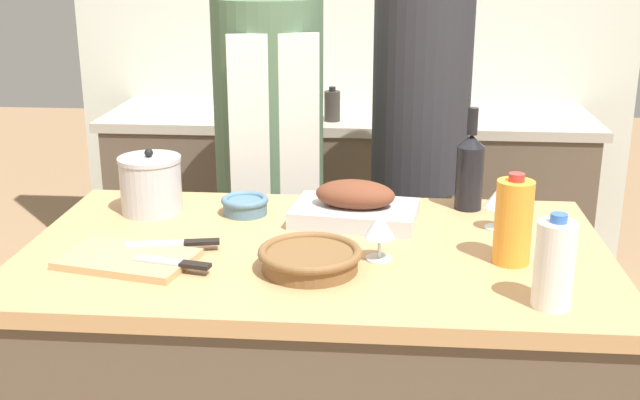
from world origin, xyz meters
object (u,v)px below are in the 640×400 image
object	(u,v)px
wine_glass_left	(380,227)
person_cook_aproned	(270,157)
condiment_bottle_tall	(421,106)
condiment_bottle_short	(332,106)
cutting_board	(128,259)
wine_glass_right	(499,198)
milk_jug	(554,264)
knife_paring	(175,263)
juice_jug	(513,222)
wicker_basket	(309,258)
person_cook_guest	(419,151)
roasting_pan	(355,206)
stock_pot	(151,184)
wine_bottle_green	(470,170)
knife_chef	(176,243)
mixing_bowl	(245,204)

from	to	relation	value
wine_glass_left	person_cook_aproned	distance (m)	1.02
condiment_bottle_tall	condiment_bottle_short	bearing A→B (deg)	-178.34
cutting_board	wine_glass_right	size ratio (longest dim) A/B	2.86
milk_jug	knife_paring	xyz separation A→B (m)	(-0.82, 0.12, -0.07)
wine_glass_right	person_cook_aproned	distance (m)	0.99
juice_jug	person_cook_aproned	bearing A→B (deg)	127.20
wicker_basket	person_cook_guest	xyz separation A→B (m)	(0.29, 1.03, -0.00)
roasting_pan	stock_pot	distance (m)	0.57
wine_bottle_green	knife_chef	xyz separation A→B (m)	(-0.73, -0.39, -0.09)
roasting_pan	knife_chef	xyz separation A→B (m)	(-0.42, -0.25, -0.02)
stock_pot	knife_paring	xyz separation A→B (m)	(0.17, -0.41, -0.06)
roasting_pan	juice_jug	distance (m)	0.46
wine_glass_right	roasting_pan	bearing A→B (deg)	176.51
wicker_basket	wine_bottle_green	size ratio (longest dim) A/B	0.83
stock_pot	person_cook_aproned	bearing A→B (deg)	69.43
mixing_bowl	wine_bottle_green	xyz separation A→B (m)	(0.62, 0.10, 0.09)
wine_glass_right	condiment_bottle_short	size ratio (longest dim) A/B	0.82
mixing_bowl	knife_chef	bearing A→B (deg)	-112.00
juice_jug	knife_paring	size ratio (longest dim) A/B	1.16
stock_pot	milk_jug	xyz separation A→B (m)	(0.99, -0.53, 0.01)
cutting_board	wine_glass_left	size ratio (longest dim) A/B	2.92
cutting_board	juice_jug	world-z (taller)	juice_jug
wine_bottle_green	roasting_pan	bearing A→B (deg)	-156.13
condiment_bottle_tall	condiment_bottle_short	size ratio (longest dim) A/B	1.04
juice_jug	condiment_bottle_short	xyz separation A→B (m)	(-0.52, 1.49, -0.03)
cutting_board	wine_glass_right	xyz separation A→B (m)	(0.89, 0.31, 0.07)
cutting_board	condiment_bottle_short	xyz separation A→B (m)	(0.37, 1.57, 0.06)
milk_jug	person_cook_aproned	size ratio (longest dim) A/B	0.12
wine_glass_left	knife_paring	distance (m)	0.48
wine_glass_right	wine_glass_left	bearing A→B (deg)	-141.55
roasting_pan	wine_glass_right	size ratio (longest dim) A/B	3.02
milk_jug	wine_bottle_green	bearing A→B (deg)	100.11
person_cook_guest	person_cook_aproned	bearing A→B (deg)	-166.20
milk_jug	knife_chef	distance (m)	0.88
juice_jug	knife_paring	bearing A→B (deg)	-171.24
roasting_pan	mixing_bowl	size ratio (longest dim) A/B	2.69
wicker_basket	mixing_bowl	bearing A→B (deg)	119.27
roasting_pan	condiment_bottle_tall	world-z (taller)	condiment_bottle_tall
knife_chef	condiment_bottle_tall	world-z (taller)	condiment_bottle_tall
juice_jug	person_cook_guest	world-z (taller)	person_cook_guest
milk_jug	knife_chef	size ratio (longest dim) A/B	0.88
milk_jug	knife_chef	xyz separation A→B (m)	(-0.85, 0.24, -0.07)
milk_jug	condiment_bottle_short	distance (m)	1.82
cutting_board	person_cook_aproned	world-z (taller)	person_cook_aproned
person_cook_guest	condiment_bottle_short	bearing A→B (deg)	133.65
cutting_board	condiment_bottle_tall	bearing A→B (deg)	65.04
stock_pot	mixing_bowl	size ratio (longest dim) A/B	1.38
condiment_bottle_short	person_cook_aproned	bearing A→B (deg)	-107.56
wicker_basket	person_cook_aproned	size ratio (longest dim) A/B	0.15
person_cook_aproned	wine_glass_left	bearing A→B (deg)	-80.92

